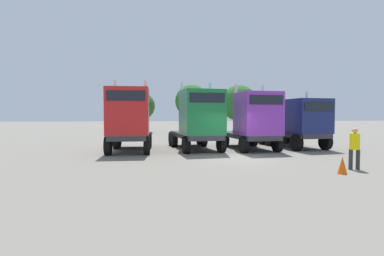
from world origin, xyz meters
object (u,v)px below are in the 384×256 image
Objects in this scene: semi_truck_navy at (301,123)px; traffic_cone_near at (342,165)px; semi_truck_green at (199,120)px; visitor_in_hivis at (355,145)px; semi_truck_red at (129,119)px; semi_truck_purple at (254,121)px.

semi_truck_navy is 8.70× the size of traffic_cone_near.
visitor_in_hivis is at bearing 30.13° from semi_truck_green.
semi_truck_red is 11.88m from traffic_cone_near.
visitor_in_hivis is at bearing -19.89° from semi_truck_navy.
visitor_in_hivis is (5.48, -7.40, -0.96)m from semi_truck_green.
semi_truck_green is at bearing -98.27° from semi_truck_purple.
visitor_in_hivis is 1.50m from traffic_cone_near.
visitor_in_hivis is at bearing 55.22° from semi_truck_red.
semi_truck_red reaches higher than visitor_in_hivis.
traffic_cone_near is (0.87, -7.99, -1.58)m from semi_truck_purple.
semi_truck_navy is at bearing 87.46° from semi_truck_green.
semi_truck_green is 3.73× the size of visitor_in_hivis.
visitor_in_hivis is at bearing 10.29° from semi_truck_purple.
semi_truck_green is 9.46m from traffic_cone_near.
semi_truck_purple is at bearing 91.87° from semi_truck_red.
traffic_cone_near is at bearing 1.41° from semi_truck_purple.
semi_truck_red reaches higher than semi_truck_navy.
semi_truck_navy is (11.46, 0.83, -0.26)m from semi_truck_red.
semi_truck_purple is 1.03× the size of semi_truck_navy.
semi_truck_green is 3.55m from semi_truck_purple.
semi_truck_navy is at bearing 96.16° from semi_truck_purple.
semi_truck_purple is (7.89, 0.14, -0.10)m from semi_truck_red.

